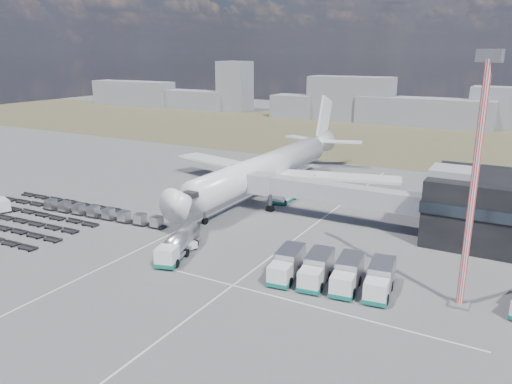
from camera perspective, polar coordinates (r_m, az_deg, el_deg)
The scene contains 14 objects.
ground at distance 76.91m, azimuth -9.70°, elevation -5.58°, with size 420.00×420.00×0.00m, color #565659.
grass_strip at distance 173.71m, azimuth 13.70°, elevation 6.13°, with size 420.00×90.00×0.01m, color brown.
lane_markings at distance 73.87m, azimuth -2.27°, elevation -6.26°, with size 47.12×110.00×0.01m.
jet_bridge at distance 84.46m, azimuth 7.46°, elevation 0.08°, with size 30.30×3.80×7.05m.
airliner at distance 101.38m, azimuth 1.67°, elevation 2.99°, with size 51.59×64.53×17.62m.
skyline at distance 208.60m, azimuth 17.41°, elevation 9.51°, with size 315.17×20.20×23.40m.
fuel_tanker at distance 70.93m, azimuth -8.85°, elevation -5.89°, with size 5.55×11.13×3.49m.
pushback_tug at distance 73.49m, azimuth -7.85°, elevation -5.96°, with size 2.89×1.63×1.34m, color white.
utility_van at distance 100.40m, azimuth -27.03°, elevation -1.35°, with size 4.20×1.90×2.25m, color white.
catering_truck at distance 95.26m, azimuth 3.32°, elevation -0.24°, with size 2.80×6.40×2.90m.
service_trucks_near at distance 62.46m, azimuth 8.65°, elevation -8.98°, with size 15.18×9.59×3.18m.
uld_row at distance 89.70m, azimuth -17.31°, elevation -2.26°, with size 25.96×3.66×1.75m.
baggage_dollies at distance 95.23m, azimuth -25.15°, elevation -2.48°, with size 30.11×21.91×0.67m.
floodlight_mast at distance 57.40m, azimuth 23.62°, elevation 0.63°, with size 2.65×2.16×27.94m.
Camera 1 is at (45.79, -55.26, 27.67)m, focal length 35.00 mm.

